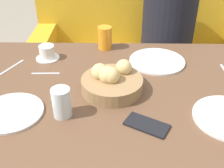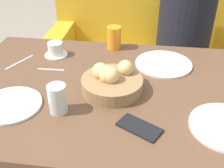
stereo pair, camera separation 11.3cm
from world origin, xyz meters
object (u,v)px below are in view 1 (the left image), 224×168
(bread_basket, at_px, (112,81))
(plate_near_left, at_px, (11,112))
(plate_far_center, at_px, (157,61))
(knife_silver, at_px, (11,68))
(coffee_cup, at_px, (47,53))
(cell_phone, at_px, (147,125))
(juice_glass, at_px, (105,38))
(spoon_coffee, at_px, (46,73))
(water_tumbler, at_px, (62,103))
(couch, at_px, (140,65))
(seated_person, at_px, (165,53))

(bread_basket, height_order, plate_near_left, bread_basket)
(plate_far_center, distance_m, knife_silver, 0.69)
(plate_near_left, height_order, coffee_cup, coffee_cup)
(cell_phone, bearing_deg, juice_glass, 105.36)
(bread_basket, height_order, spoon_coffee, bread_basket)
(plate_far_center, height_order, water_tumbler, water_tumbler)
(bread_basket, bearing_deg, knife_silver, 160.21)
(knife_silver, bearing_deg, bread_basket, -19.79)
(plate_near_left, bearing_deg, plate_far_center, 34.74)
(plate_near_left, distance_m, coffee_cup, 0.43)
(bread_basket, relative_size, cell_phone, 1.50)
(bread_basket, bearing_deg, couch, 78.27)
(spoon_coffee, bearing_deg, juice_glass, 46.05)
(plate_far_center, relative_size, spoon_coffee, 2.11)
(plate_near_left, xyz_separation_m, knife_silver, (-0.11, 0.33, -0.00))
(coffee_cup, bearing_deg, water_tumbler, -71.35)
(juice_glass, bearing_deg, coffee_cup, -156.22)
(spoon_coffee, bearing_deg, plate_near_left, -103.02)
(knife_silver, xyz_separation_m, spoon_coffee, (0.17, -0.05, 0.00))
(seated_person, xyz_separation_m, plate_near_left, (-0.73, -1.03, 0.27))
(plate_near_left, height_order, knife_silver, plate_near_left)
(cell_phone, bearing_deg, seated_person, 77.37)
(knife_silver, bearing_deg, plate_far_center, 5.91)
(plate_near_left, relative_size, water_tumbler, 2.13)
(water_tumbler, bearing_deg, plate_near_left, 178.55)
(water_tumbler, distance_m, spoon_coffee, 0.32)
(couch, bearing_deg, bread_basket, -101.73)
(seated_person, bearing_deg, cell_phone, -102.63)
(couch, xyz_separation_m, water_tumbler, (-0.39, -1.19, 0.51))
(bread_basket, relative_size, juice_glass, 2.13)
(spoon_coffee, bearing_deg, seated_person, 48.03)
(couch, relative_size, spoon_coffee, 12.75)
(bread_basket, distance_m, juice_glass, 0.39)
(water_tumbler, distance_m, coffee_cup, 0.46)
(juice_glass, xyz_separation_m, spoon_coffee, (-0.26, -0.27, -0.06))
(couch, distance_m, water_tumbler, 1.35)
(seated_person, height_order, plate_near_left, seated_person)
(plate_far_center, height_order, cell_phone, plate_far_center)
(couch, xyz_separation_m, bread_basket, (-0.21, -1.02, 0.50))
(couch, relative_size, bread_basket, 6.44)
(couch, relative_size, knife_silver, 10.29)
(seated_person, distance_m, bread_basket, 0.99)
(bread_basket, xyz_separation_m, plate_far_center, (0.21, 0.24, -0.04))
(plate_far_center, bearing_deg, knife_silver, -174.09)
(couch, distance_m, plate_far_center, 0.90)
(seated_person, relative_size, water_tumbler, 10.69)
(juice_glass, relative_size, water_tumbler, 1.05)
(juice_glass, distance_m, coffee_cup, 0.30)
(seated_person, distance_m, cell_phone, 1.14)
(seated_person, distance_m, plate_far_center, 0.70)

